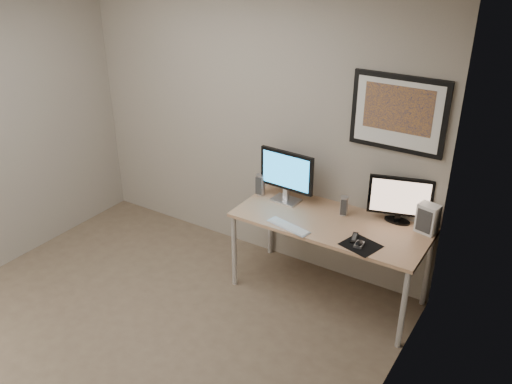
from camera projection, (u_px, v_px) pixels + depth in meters
floor at (135, 340)px, 4.23m from camera, size 3.60×3.60×0.00m
room at (156, 125)px, 3.84m from camera, size 3.60×3.60×3.60m
desk at (330, 228)px, 4.48m from camera, size 1.60×0.70×0.73m
framed_art at (398, 114)px, 4.14m from camera, size 0.75×0.04×0.60m
monitor_large at (286, 174)px, 4.66m from camera, size 0.51×0.18×0.47m
monitor_tv at (400, 199)px, 4.35m from camera, size 0.49×0.17×0.40m
speaker_left at (261, 184)px, 4.85m from camera, size 0.08×0.08×0.20m
speaker_right at (344, 206)px, 4.52m from camera, size 0.08×0.08×0.17m
keyboard at (289, 227)px, 4.36m from camera, size 0.40×0.18×0.01m
mousepad at (361, 245)px, 4.11m from camera, size 0.32×0.30×0.00m
mouse at (359, 244)px, 4.10m from camera, size 0.06×0.10×0.03m
remote at (354, 238)px, 4.20m from camera, size 0.08×0.16×0.02m
fan_unit at (428, 219)px, 4.24m from camera, size 0.18×0.15×0.24m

